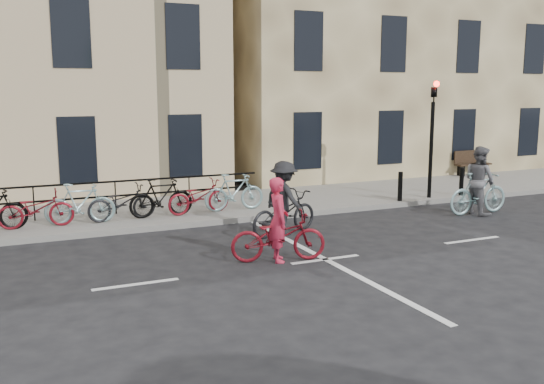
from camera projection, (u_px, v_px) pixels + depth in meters
name	position (u px, v px, depth m)	size (l,w,h in m)	color
ground	(325.00, 260.00, 12.80)	(120.00, 120.00, 0.00)	black
sidewalk	(90.00, 218.00, 16.55)	(46.00, 4.00, 0.15)	slate
building_east	(361.00, 30.00, 27.08)	(14.00, 10.00, 12.00)	#8B7954
traffic_light	(432.00, 125.00, 18.80)	(0.18, 0.30, 3.90)	black
bollard_east	(400.00, 186.00, 18.54)	(0.14, 0.14, 0.90)	black
bollard_west	(461.00, 181.00, 19.52)	(0.14, 0.14, 0.90)	black
bench	(472.00, 162.00, 24.10)	(1.60, 0.41, 0.97)	black
parked_bikes	(99.00, 203.00, 15.64)	(9.35, 1.23, 1.05)	black
cyclist_pink	(278.00, 232.00, 12.61)	(2.10, 1.17, 1.77)	maroon
cyclist_grey	(479.00, 187.00, 17.29)	(2.03, 0.95, 1.96)	#84AAAD
cyclist_dark	(284.00, 206.00, 14.90)	(2.17, 1.33, 1.82)	black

